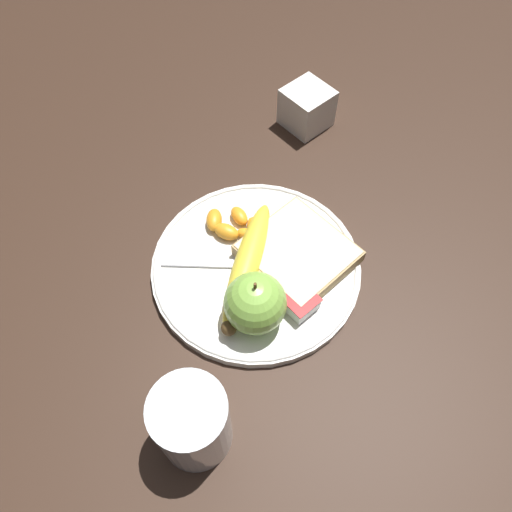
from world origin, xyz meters
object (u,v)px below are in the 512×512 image
object	(u,v)px
condiment_caddy	(307,108)
juice_glass	(193,423)
plate	(256,266)
bread_slice	(298,253)
banana	(248,266)
fork	(250,264)
apple	(255,303)
jam_packet	(300,298)

from	to	relation	value
condiment_caddy	juice_glass	bearing A→B (deg)	-57.81
plate	condiment_caddy	size ratio (longest dim) A/B	4.15
bread_slice	condiment_caddy	size ratio (longest dim) A/B	1.96
banana	plate	bearing A→B (deg)	100.87
juice_glass	condiment_caddy	size ratio (longest dim) A/B	1.58
fork	condiment_caddy	bearing A→B (deg)	74.46
apple	condiment_caddy	world-z (taller)	apple
banana	fork	size ratio (longest dim) A/B	1.15
banana	jam_packet	bearing A→B (deg)	15.35
banana	juice_glass	bearing A→B (deg)	-56.65
juice_glass	fork	size ratio (longest dim) A/B	0.67
fork	condiment_caddy	distance (m)	0.28
plate	juice_glass	world-z (taller)	juice_glass
banana	fork	xyz separation A→B (m)	(-0.01, 0.01, -0.01)
bread_slice	condiment_caddy	world-z (taller)	condiment_caddy
bread_slice	juice_glass	bearing A→B (deg)	-69.51
apple	jam_packet	bearing A→B (deg)	68.78
plate	juice_glass	bearing A→B (deg)	-58.29
plate	condiment_caddy	world-z (taller)	condiment_caddy
jam_packet	condiment_caddy	xyz separation A→B (m)	(-0.23, 0.23, 0.01)
plate	bread_slice	world-z (taller)	bread_slice
apple	plate	bearing A→B (deg)	137.96
juice_glass	fork	xyz separation A→B (m)	(-0.12, 0.18, -0.03)
jam_packet	condiment_caddy	distance (m)	0.33
plate	apple	size ratio (longest dim) A/B	3.27
plate	juice_glass	size ratio (longest dim) A/B	2.62
juice_glass	apple	size ratio (longest dim) A/B	1.25
banana	jam_packet	world-z (taller)	banana
plate	apple	bearing A→B (deg)	-42.04
apple	bread_slice	world-z (taller)	apple
juice_glass	bread_slice	world-z (taller)	juice_glass
bread_slice	fork	size ratio (longest dim) A/B	0.83
juice_glass	banana	xyz separation A→B (m)	(-0.11, 0.17, -0.02)
banana	condiment_caddy	world-z (taller)	condiment_caddy
juice_glass	jam_packet	size ratio (longest dim) A/B	2.24
bread_slice	jam_packet	world-z (taller)	same
apple	banana	xyz separation A→B (m)	(-0.05, 0.03, -0.02)
juice_glass	jam_packet	xyz separation A→B (m)	(-0.04, 0.19, -0.02)
apple	condiment_caddy	distance (m)	0.35
plate	juice_glass	distance (m)	0.22
apple	fork	size ratio (longest dim) A/B	0.54
fork	bread_slice	bearing A→B (deg)	12.66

